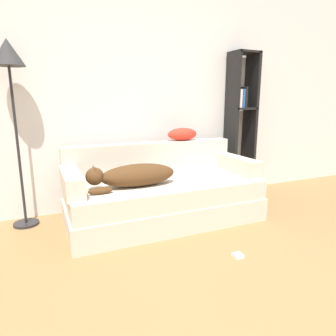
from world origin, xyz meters
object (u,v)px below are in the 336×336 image
laptop (198,179)px  floor_lamp (9,69)px  bookshelf (241,119)px  couch (164,201)px  dog (134,175)px  power_adapter (238,255)px  throw_pillow (182,134)px

laptop → floor_lamp: 1.98m
bookshelf → laptop: bearing=-148.4°
couch → laptop: size_ratio=4.80×
dog → floor_lamp: floor_lamp is taller
couch → floor_lamp: (-1.28, 0.43, 1.24)m
laptop → power_adapter: (-0.10, -0.82, -0.40)m
dog → floor_lamp: bearing=152.1°
bookshelf → power_adapter: bookshelf is taller
floor_lamp → power_adapter: bearing=-41.5°
dog → throw_pillow: 0.89m
couch → bookshelf: bearing=20.9°
couch → throw_pillow: size_ratio=5.44×
power_adapter → laptop: bearing=83.1°
couch → bookshelf: size_ratio=1.08×
throw_pillow → power_adapter: (-0.15, -1.28, -0.80)m
laptop → throw_pillow: (0.05, 0.46, 0.40)m
power_adapter → floor_lamp: bearing=138.5°
laptop → floor_lamp: floor_lamp is taller
laptop → throw_pillow: size_ratio=1.13×
dog → throw_pillow: bearing=32.1°
throw_pillow → floor_lamp: bearing=178.1°
bookshelf → floor_lamp: size_ratio=1.03×
throw_pillow → bookshelf: size_ratio=0.20×
dog → power_adapter: 1.13m
bookshelf → couch: bearing=-159.1°
dog → laptop: dog is taller
laptop → dog: bearing=163.4°
throw_pillow → bookshelf: bearing=6.4°
throw_pillow → power_adapter: size_ratio=4.84×
dog → laptop: size_ratio=2.11×
laptop → floor_lamp: bearing=146.9°
power_adapter → couch: bearing=104.4°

